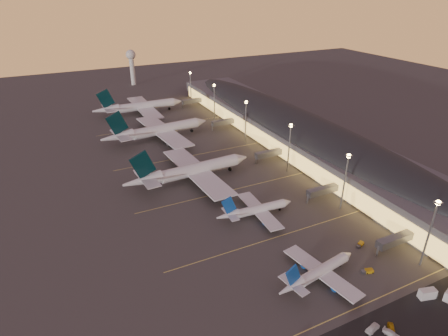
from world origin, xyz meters
TOP-DOWN VIEW (x-y plane):
  - ground at (0.00, 0.00)m, footprint 700.00×700.00m
  - airliner_narrow_south at (-0.89, -30.28)m, footprint 33.55×30.29m
  - airliner_narrow_north at (-0.25, 10.95)m, footprint 34.36×30.69m
  - airliner_wide_near at (-13.05, 52.30)m, footprint 65.64×59.87m
  - airliner_wide_mid at (-11.09, 112.77)m, footprint 69.04×63.22m
  - airliner_wide_far at (-8.10, 167.91)m, footprint 66.41×60.18m
  - terminal_building at (61.84, 72.47)m, footprint 56.35×255.00m
  - light_masts at (36.00, 65.00)m, footprint 2.20×217.20m
  - radar_tower at (10.00, 260.00)m, footprint 9.00×9.00m
  - lane_markings at (0.00, 40.00)m, footprint 90.00×180.36m
  - baggage_tug_a at (16.78, -34.90)m, footprint 4.30×2.73m
  - baggage_tug_b at (25.03, -22.97)m, footprint 4.06×2.84m
  - catering_truck_a at (25.00, -51.39)m, footprint 6.03×3.57m
  - service_van_c at (3.78, -56.70)m, footprint 3.53×5.28m
  - service_van_d at (4.97, -55.54)m, footprint 4.30×4.68m
  - service_van_e at (0.50, -52.98)m, footprint 5.43×3.16m

SIDE VIEW (x-z plane):
  - ground at x=0.00m, z-range 0.00..0.00m
  - lane_markings at x=0.00m, z-range 0.01..0.01m
  - baggage_tug_b at x=25.03m, z-range -0.05..1.08m
  - baggage_tug_a at x=16.78m, z-range -0.05..1.15m
  - service_van_c at x=3.78m, z-range 0.00..1.42m
  - service_van_d at x=4.97m, z-range 0.00..1.55m
  - service_van_e at x=0.50m, z-range 0.00..1.74m
  - catering_truck_a at x=25.00m, z-range -0.10..3.08m
  - airliner_narrow_south at x=-0.89m, z-range -2.90..9.10m
  - airliner_narrow_north at x=-0.25m, z-range -2.97..9.32m
  - airliner_wide_near at x=-13.05m, z-range -5.09..15.91m
  - airliner_wide_far at x=-8.10m, z-range -5.17..16.16m
  - airliner_wide_mid at x=-11.09m, z-range -5.36..16.72m
  - terminal_building at x=61.84m, z-range 0.05..17.51m
  - light_masts at x=36.00m, z-range 4.60..30.50m
  - radar_tower at x=10.00m, z-range 5.62..38.12m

